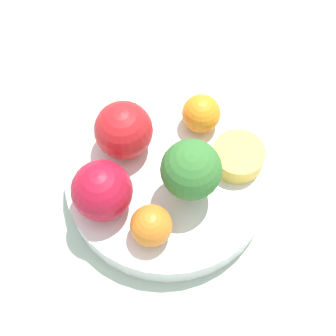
# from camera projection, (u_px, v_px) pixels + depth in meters

# --- Properties ---
(ground_plane) EXTENTS (6.00, 6.00, 0.00)m
(ground_plane) POSITION_uv_depth(u_px,v_px,m) (168.00, 193.00, 0.53)
(ground_plane) COLOR gray
(table_surface) EXTENTS (1.20, 1.20, 0.02)m
(table_surface) POSITION_uv_depth(u_px,v_px,m) (168.00, 189.00, 0.52)
(table_surface) COLOR #B2C6B2
(table_surface) RESTS_ON ground_plane
(bowl) EXTENTS (0.22, 0.22, 0.03)m
(bowl) POSITION_uv_depth(u_px,v_px,m) (168.00, 179.00, 0.50)
(bowl) COLOR white
(bowl) RESTS_ON table_surface
(broccoli) EXTENTS (0.06, 0.06, 0.08)m
(broccoli) POSITION_uv_depth(u_px,v_px,m) (188.00, 173.00, 0.44)
(broccoli) COLOR #8CB76B
(broccoli) RESTS_ON bowl
(apple_red) EXTENTS (0.06, 0.06, 0.06)m
(apple_red) POSITION_uv_depth(u_px,v_px,m) (102.00, 191.00, 0.44)
(apple_red) COLOR #B7142D
(apple_red) RESTS_ON bowl
(apple_green) EXTENTS (0.06, 0.06, 0.06)m
(apple_green) POSITION_uv_depth(u_px,v_px,m) (124.00, 130.00, 0.48)
(apple_green) COLOR red
(apple_green) RESTS_ON bowl
(orange_front) EXTENTS (0.04, 0.04, 0.04)m
(orange_front) POSITION_uv_depth(u_px,v_px,m) (201.00, 114.00, 0.50)
(orange_front) COLOR orange
(orange_front) RESTS_ON bowl
(orange_back) EXTENTS (0.04, 0.04, 0.04)m
(orange_back) POSITION_uv_depth(u_px,v_px,m) (151.00, 226.00, 0.44)
(orange_back) COLOR orange
(orange_back) RESTS_ON bowl
(small_cup) EXTENTS (0.05, 0.05, 0.02)m
(small_cup) POSITION_uv_depth(u_px,v_px,m) (238.00, 157.00, 0.48)
(small_cup) COLOR #F4CC4C
(small_cup) RESTS_ON bowl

